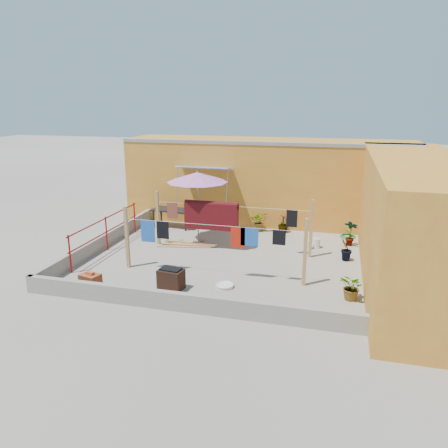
# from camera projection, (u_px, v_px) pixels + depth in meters

# --- Properties ---
(ground) EXTENTS (80.00, 80.00, 0.00)m
(ground) POSITION_uv_depth(u_px,v_px,m) (225.00, 258.00, 13.31)
(ground) COLOR #9E998E
(ground) RESTS_ON ground
(wall_back) EXTENTS (11.00, 3.27, 3.21)m
(wall_back) POSITION_uv_depth(u_px,v_px,m) (267.00, 181.00, 17.11)
(wall_back) COLOR #BF8729
(wall_back) RESTS_ON ground
(wall_right) EXTENTS (2.40, 9.00, 3.20)m
(wall_right) POSITION_uv_depth(u_px,v_px,m) (414.00, 219.00, 11.58)
(wall_right) COLOR #BF8729
(wall_right) RESTS_ON ground
(parapet_front) EXTENTS (8.30, 0.16, 0.44)m
(parapet_front) POSITION_uv_depth(u_px,v_px,m) (184.00, 302.00, 9.92)
(parapet_front) COLOR gray
(parapet_front) RESTS_ON ground
(parapet_left) EXTENTS (0.16, 7.30, 0.44)m
(parapet_left) POSITION_uv_depth(u_px,v_px,m) (104.00, 241.00, 14.26)
(parapet_left) COLOR gray
(parapet_left) RESTS_ON ground
(red_railing) EXTENTS (0.05, 4.20, 1.10)m
(red_railing) POSITION_uv_depth(u_px,v_px,m) (106.00, 228.00, 13.88)
(red_railing) COLOR #A01110
(red_railing) RESTS_ON ground
(clothesline_rig) EXTENTS (5.09, 2.35, 1.80)m
(clothesline_rig) POSITION_uv_depth(u_px,v_px,m) (213.00, 219.00, 13.64)
(clothesline_rig) COLOR tan
(clothesline_rig) RESTS_ON ground
(patio_umbrella) EXTENTS (2.11, 2.11, 2.44)m
(patio_umbrella) POSITION_uv_depth(u_px,v_px,m) (197.00, 178.00, 14.36)
(patio_umbrella) COLOR gray
(patio_umbrella) RESTS_ON ground
(outdoor_table) EXTENTS (1.56, 0.88, 0.70)m
(outdoor_table) POSITION_uv_depth(u_px,v_px,m) (173.00, 211.00, 16.42)
(outdoor_table) COLOR black
(outdoor_table) RESTS_ON ground
(brick_stack) EXTENTS (0.56, 0.46, 0.43)m
(brick_stack) POSITION_uv_depth(u_px,v_px,m) (90.00, 281.00, 11.20)
(brick_stack) COLOR #A24C25
(brick_stack) RESTS_ON ground
(lumber_pile) EXTENTS (1.93, 0.56, 0.12)m
(lumber_pile) POSITION_uv_depth(u_px,v_px,m) (188.00, 245.00, 14.39)
(lumber_pile) COLOR tan
(lumber_pile) RESTS_ON ground
(brazier) EXTENTS (0.67, 0.49, 0.56)m
(brazier) POSITION_uv_depth(u_px,v_px,m) (171.00, 279.00, 11.10)
(brazier) COLOR black
(brazier) RESTS_ON ground
(white_basin) EXTENTS (0.48, 0.48, 0.08)m
(white_basin) POSITION_uv_depth(u_px,v_px,m) (225.00, 285.00, 11.26)
(white_basin) COLOR silver
(white_basin) RESTS_ON ground
(water_jug_a) EXTENTS (0.23, 0.23, 0.36)m
(water_jug_a) POSITION_uv_depth(u_px,v_px,m) (317.00, 243.00, 14.22)
(water_jug_a) COLOR silver
(water_jug_a) RESTS_ON ground
(water_jug_b) EXTENTS (0.21, 0.21, 0.33)m
(water_jug_b) POSITION_uv_depth(u_px,v_px,m) (308.00, 245.00, 14.12)
(water_jug_b) COLOR silver
(water_jug_b) RESTS_ON ground
(green_hose) EXTENTS (0.54, 0.54, 0.08)m
(green_hose) POSITION_uv_depth(u_px,v_px,m) (348.00, 236.00, 15.37)
(green_hose) COLOR #197127
(green_hose) RESTS_ON ground
(plant_back_a) EXTENTS (0.79, 0.73, 0.72)m
(plant_back_a) POSITION_uv_depth(u_px,v_px,m) (259.00, 221.00, 16.02)
(plant_back_a) COLOR #185117
(plant_back_a) RESTS_ON ground
(plant_back_b) EXTENTS (0.46, 0.46, 0.67)m
(plant_back_b) POSITION_uv_depth(u_px,v_px,m) (283.00, 223.00, 15.85)
(plant_back_b) COLOR #185117
(plant_back_b) RESTS_ON ground
(plant_right_a) EXTENTS (0.54, 0.46, 0.87)m
(plant_right_a) POSITION_uv_depth(u_px,v_px,m) (351.00, 233.00, 14.37)
(plant_right_a) COLOR #185117
(plant_right_a) RESTS_ON ground
(plant_right_b) EXTENTS (0.46, 0.50, 0.73)m
(plant_right_b) POSITION_uv_depth(u_px,v_px,m) (346.00, 249.00, 13.01)
(plant_right_b) COLOR #185117
(plant_right_b) RESTS_ON ground
(plant_right_c) EXTENTS (0.77, 0.77, 0.65)m
(plant_right_c) POSITION_uv_depth(u_px,v_px,m) (352.00, 288.00, 10.46)
(plant_right_c) COLOR #185117
(plant_right_c) RESTS_ON ground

